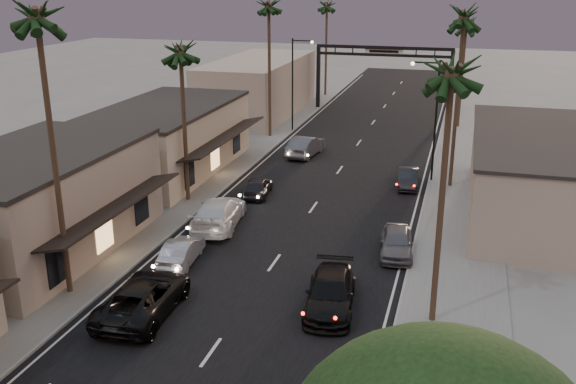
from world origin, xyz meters
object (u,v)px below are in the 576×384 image
Objects in this scene: palm_lb at (36,9)px; curbside_black at (330,293)px; oncoming_silver at (182,251)px; oncoming_pickup at (144,297)px; streetlight_left at (295,77)px; palm_rc at (467,21)px; palm_ra at (453,64)px; palm_ld at (269,2)px; palm_rb at (465,11)px; palm_far at (327,3)px; palm_lc at (180,46)px; streetlight_right at (432,111)px; arch at (384,62)px.

palm_lb is 17.89m from curbside_black.
oncoming_pickup is at bearing 90.73° from oncoming_silver.
palm_rc is at bearing 21.14° from streetlight_left.
palm_ld is at bearing 119.02° from palm_ra.
palm_ra is at bearing -90.00° from palm_rb.
palm_far is (-1.38, 20.00, 6.11)m from streetlight_left.
oncoming_silver is at bearing -82.33° from palm_ld.
streetlight_left is 20.96m from palm_far.
palm_rb is (17.20, 22.00, -0.97)m from palm_lb.
streetlight_left is at bearing 60.75° from palm_ld.
oncoming_silver is (3.51, -51.33, -10.77)m from palm_far.
palm_ra is 1.08× the size of palm_rc.
palm_lc is 20.99m from palm_ra.
streetlight_right is at bearing 30.11° from palm_lc.
streetlight_left is at bearing -92.08° from oncoming_silver.
palm_far reaches higher than palm_rc.
streetlight_right is 0.68× the size of palm_far.
palm_lb reaches higher than streetlight_left.
palm_ra is at bearing -90.00° from palm_rc.
palm_rc is at bearing 27.62° from palm_ld.
palm_rb reaches higher than palm_rc.
palm_far is at bearing -88.78° from oncoming_pickup.
palm_lc is at bearing 145.10° from palm_ra.
arch is 1.25× the size of palm_rc.
streetlight_left is at bearing 137.95° from palm_rb.
palm_rc is (17.20, 9.00, -1.95)m from palm_ld.
oncoming_pickup is (-4.14, -48.83, -4.69)m from arch.
streetlight_left is 2.19× the size of oncoming_silver.
palm_ra reaches higher than curbside_black.
palm_rc is at bearing 58.44° from palm_lc.
palm_ld is 23.02m from palm_far.
palm_lb is 14.30m from palm_lc.
palm_far is at bearing 107.38° from palm_ra.
palm_ld is at bearing 147.40° from palm_rb.
arch is 1.69× the size of streetlight_right.
streetlight_right is (6.92, -25.00, -0.20)m from arch.
palm_rc is at bearing 76.42° from curbside_black.
oncoming_pickup is at bearing -119.16° from palm_rb.
palm_ld is at bearing 147.21° from streetlight_right.
arch is at bearing -102.28° from oncoming_silver.
palm_rb is 23.64m from curbside_black.
palm_ld reaches higher than streetlight_left.
palm_rb is (1.68, -1.00, 7.09)m from streetlight_right.
palm_lc is 42.01m from palm_far.
palm_lb is 1.15× the size of palm_far.
palm_far reaches higher than arch.
palm_ra is (17.20, -12.00, 0.97)m from palm_lc.
palm_far is (-8.30, 8.00, 5.91)m from arch.
palm_rc is at bearing 67.73° from palm_lb.
oncoming_silver is (3.81, -9.33, -9.79)m from palm_lc.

